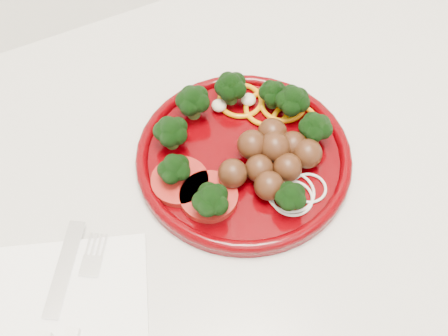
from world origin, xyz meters
name	(u,v)px	position (x,y,z in m)	size (l,w,h in m)	color
counter	(182,334)	(0.00, 1.70, 0.45)	(2.40, 0.60, 0.90)	beige
plate	(246,151)	(0.11, 1.70, 0.92)	(0.24, 0.24, 0.05)	#460003
napkin	(61,319)	(-0.13, 1.62, 0.90)	(0.16, 0.16, 0.00)	white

